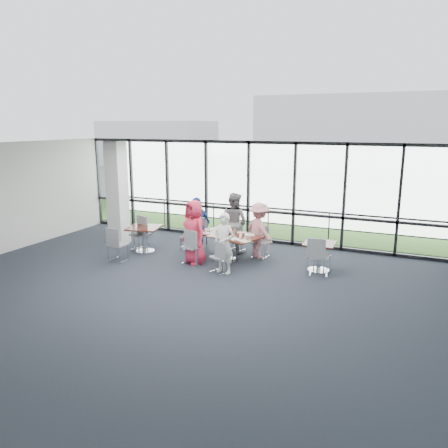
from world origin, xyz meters
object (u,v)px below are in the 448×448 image
at_px(diner_far_right, 259,231).
at_px(side_table_right, 319,248).
at_px(chair_main_fl, 237,237).
at_px(main_table, 228,239).
at_px(diner_far_left, 234,222).
at_px(chair_main_end, 194,235).
at_px(chair_spare_lb, 140,234).
at_px(diner_near_right, 224,243).
at_px(diner_near_left, 194,232).
at_px(chair_spare_la, 118,245).
at_px(chair_spare_r, 319,256).
at_px(chair_main_nr, 220,257).
at_px(side_table_left, 144,231).
at_px(chair_main_nl, 192,247).
at_px(chair_main_fr, 261,243).
at_px(diner_end, 198,225).
at_px(structural_column, 117,193).

bearing_deg(diner_far_right, side_table_right, -161.35).
height_order(diner_far_right, chair_main_fl, diner_far_right).
relative_size(main_table, diner_far_left, 1.14).
distance_m(chair_main_end, chair_spare_lb, 1.59).
xyz_separation_m(diner_far_left, chair_main_end, (-1.12, -0.44, -0.41)).
relative_size(diner_near_right, diner_far_left, 0.87).
height_order(diner_near_left, diner_far_right, diner_near_left).
height_order(side_table_right, chair_spare_la, chair_spare_la).
height_order(chair_spare_la, chair_spare_r, chair_spare_r).
height_order(chair_main_nr, chair_spare_la, chair_spare_la).
bearing_deg(chair_spare_la, diner_far_right, 32.31).
distance_m(side_table_left, chair_spare_lb, 0.24).
bearing_deg(chair_main_nl, chair_main_fr, 58.29).
bearing_deg(chair_main_nl, diner_far_right, 56.75).
distance_m(side_table_right, diner_near_left, 3.31).
bearing_deg(chair_spare_lb, diner_near_left, -175.10).
bearing_deg(diner_end, chair_main_fl, 143.84).
bearing_deg(chair_main_end, structural_column, -55.70).
distance_m(side_table_left, chair_main_nl, 1.92).
bearing_deg(diner_end, chair_main_nr, 61.00).
bearing_deg(chair_main_nl, chair_spare_r, 24.94).
xyz_separation_m(diner_end, chair_main_nr, (1.33, -1.37, -0.41)).
distance_m(main_table, side_table_right, 2.48).
relative_size(main_table, side_table_left, 1.86).
bearing_deg(chair_main_fr, diner_near_left, 45.79).
bearing_deg(chair_main_nl, chair_spare_la, -146.90).
bearing_deg(diner_near_left, chair_main_end, 147.28).
height_order(structural_column, chair_spare_r, structural_column).
bearing_deg(diner_end, structural_column, -72.09).
bearing_deg(diner_end, diner_far_right, 114.14).
distance_m(structural_column, chair_main_nr, 4.47).
xyz_separation_m(main_table, chair_spare_la, (-2.76, -1.29, -0.14)).
bearing_deg(chair_main_fr, chair_main_end, 10.94).
relative_size(diner_far_left, chair_main_end, 1.86).
bearing_deg(side_table_left, diner_near_left, -11.73).
relative_size(chair_main_end, chair_spare_lb, 0.97).
relative_size(diner_end, chair_spare_r, 1.73).
xyz_separation_m(structural_column, diner_near_right, (4.21, -1.27, -0.83)).
bearing_deg(chair_main_fl, side_table_left, 46.54).
height_order(main_table, chair_spare_r, chair_spare_r).
xyz_separation_m(chair_main_fr, chair_main_end, (-2.03, -0.21, 0.05)).
relative_size(diner_far_left, diner_end, 1.07).
relative_size(diner_far_right, chair_main_fr, 1.85).
height_order(structural_column, main_table, structural_column).
height_order(main_table, diner_near_right, diner_near_right).
relative_size(main_table, diner_end, 1.22).
height_order(diner_far_left, chair_spare_lb, diner_far_left).
height_order(main_table, chair_main_nr, chair_main_nr).
bearing_deg(diner_far_left, main_table, 119.48).
distance_m(structural_column, diner_far_left, 3.81).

